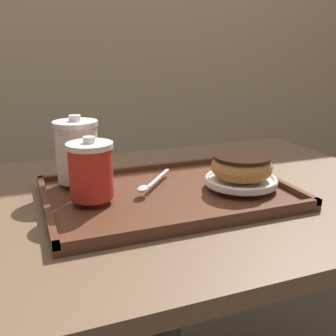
# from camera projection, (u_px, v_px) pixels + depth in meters

# --- Properties ---
(wall_behind) EXTENTS (8.00, 0.05, 2.40)m
(wall_behind) POSITION_uv_depth(u_px,v_px,m) (72.00, 0.00, 1.66)
(wall_behind) COLOR tan
(wall_behind) RESTS_ON ground_plane
(cafe_table) EXTENTS (1.10, 0.72, 0.71)m
(cafe_table) POSITION_uv_depth(u_px,v_px,m) (164.00, 255.00, 0.87)
(cafe_table) COLOR brown
(cafe_table) RESTS_ON ground_plane
(serving_tray) EXTENTS (0.49, 0.34, 0.02)m
(serving_tray) POSITION_uv_depth(u_px,v_px,m) (168.00, 195.00, 0.80)
(serving_tray) COLOR #512D1E
(serving_tray) RESTS_ON cafe_table
(coffee_cup_front) EXTENTS (0.09, 0.09, 0.12)m
(coffee_cup_front) POSITION_uv_depth(u_px,v_px,m) (91.00, 170.00, 0.73)
(coffee_cup_front) COLOR red
(coffee_cup_front) RESTS_ON serving_tray
(coffee_cup_rear) EXTENTS (0.09, 0.09, 0.14)m
(coffee_cup_rear) POSITION_uv_depth(u_px,v_px,m) (77.00, 151.00, 0.82)
(coffee_cup_rear) COLOR white
(coffee_cup_rear) RESTS_ON serving_tray
(plate_with_chocolate_donut) EXTENTS (0.15, 0.15, 0.01)m
(plate_with_chocolate_donut) POSITION_uv_depth(u_px,v_px,m) (241.00, 180.00, 0.82)
(plate_with_chocolate_donut) COLOR white
(plate_with_chocolate_donut) RESTS_ON serving_tray
(donut_chocolate_glazed) EXTENTS (0.13, 0.13, 0.05)m
(donut_chocolate_glazed) POSITION_uv_depth(u_px,v_px,m) (242.00, 166.00, 0.81)
(donut_chocolate_glazed) COLOR tan
(donut_chocolate_glazed) RESTS_ON plate_with_chocolate_donut
(spoon) EXTENTS (0.11, 0.13, 0.01)m
(spoon) POSITION_uv_depth(u_px,v_px,m) (147.00, 185.00, 0.79)
(spoon) COLOR silver
(spoon) RESTS_ON serving_tray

